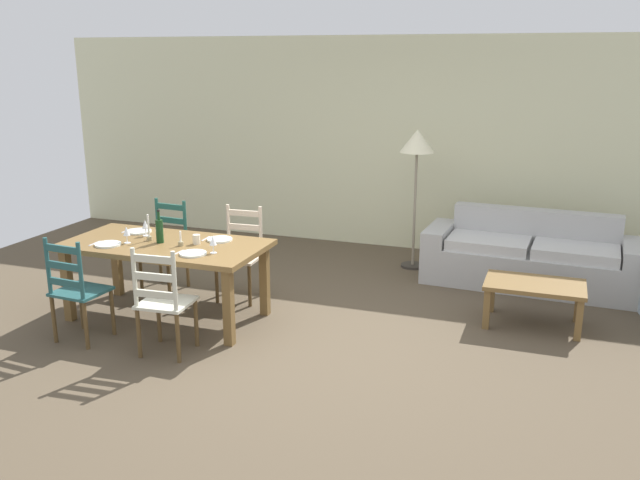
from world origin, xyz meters
name	(u,v)px	position (x,y,z in m)	size (l,w,h in m)	color
ground_plane	(303,340)	(0.00, 0.00, -0.01)	(9.60, 9.60, 0.02)	brown
wall_far	(394,144)	(0.00, 3.30, 1.35)	(9.60, 0.16, 2.70)	beige
dining_table	(165,252)	(-1.41, 0.05, 0.66)	(1.90, 0.96, 0.75)	brown
dining_chair_near_left	(76,290)	(-1.85, -0.70, 0.48)	(0.45, 0.43, 0.96)	#224F50
dining_chair_near_right	(163,301)	(-0.98, -0.68, 0.48)	(0.45, 0.43, 0.96)	beige
dining_chair_far_left	(166,245)	(-1.88, 0.80, 0.48)	(0.45, 0.43, 0.96)	#21574B
dining_chair_far_right	(241,254)	(-0.99, 0.79, 0.48)	(0.44, 0.42, 0.96)	beige
dinner_plate_near_left	(108,244)	(-1.86, -0.20, 0.76)	(0.24, 0.24, 0.02)	white
fork_near_left	(95,243)	(-2.01, -0.20, 0.75)	(0.02, 0.17, 0.01)	silver
dinner_plate_near_right	(193,254)	(-0.96, -0.20, 0.76)	(0.24, 0.24, 0.02)	white
fork_near_right	(178,253)	(-1.11, -0.20, 0.75)	(0.02, 0.17, 0.01)	silver
dinner_plate_far_left	(139,231)	(-1.86, 0.30, 0.76)	(0.24, 0.24, 0.02)	white
fork_far_left	(127,231)	(-2.01, 0.30, 0.75)	(0.02, 0.17, 0.01)	silver
dinner_plate_far_right	(220,239)	(-0.96, 0.30, 0.76)	(0.24, 0.24, 0.02)	white
fork_far_right	(206,239)	(-1.11, 0.30, 0.75)	(0.02, 0.17, 0.01)	silver
wine_bottle	(160,231)	(-1.45, 0.04, 0.87)	(0.07, 0.07, 0.32)	#143819
wine_glass_near_left	(126,232)	(-1.73, -0.08, 0.86)	(0.06, 0.06, 0.16)	white
wine_glass_near_right	(213,241)	(-0.81, -0.10, 0.86)	(0.06, 0.06, 0.16)	white
wine_glass_far_left	(145,225)	(-1.71, 0.20, 0.86)	(0.06, 0.06, 0.16)	white
coffee_cup_primary	(196,239)	(-1.10, 0.12, 0.80)	(0.07, 0.07, 0.09)	beige
candle_tall	(149,233)	(-1.59, 0.07, 0.82)	(0.05, 0.05, 0.26)	#998C66
candle_short	(181,242)	(-1.21, 0.01, 0.79)	(0.05, 0.05, 0.14)	#998C66
couch	(531,259)	(1.83, 2.24, 0.29)	(2.32, 0.92, 0.80)	#AAA9A6
coffee_table	(535,289)	(1.92, 1.03, 0.36)	(0.90, 0.56, 0.42)	brown
standing_lamp	(417,150)	(0.48, 2.43, 1.41)	(0.40, 0.40, 1.64)	#332D28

